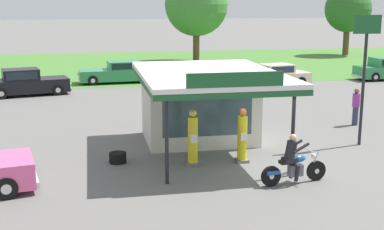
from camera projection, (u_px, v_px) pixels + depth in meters
ground_plane at (269, 168)px, 17.68m from camera, size 300.00×300.00×0.00m
grass_verge_strip at (156, 65)px, 46.44m from camera, size 120.00×24.00×0.01m
service_station_kiosk at (201, 99)px, 20.51m from camera, size 4.96×7.23×3.46m
gas_pump_nearside at (193, 140)px, 17.86m from camera, size 0.44×0.44×1.95m
gas_pump_offside at (242, 138)px, 18.19m from camera, size 0.44×0.44×1.91m
motorcycle_with_rider at (293, 163)px, 16.06m from camera, size 2.22×0.71×1.58m
parked_car_back_row_right at (118, 73)px, 36.15m from camera, size 5.39×2.30×1.47m
parked_car_second_row_spare at (274, 76)px, 34.53m from camera, size 5.25×2.57×1.46m
parked_car_back_row_centre_right at (27, 83)px, 31.22m from camera, size 5.12×2.77×1.59m
bystander_chatting_near_pumps at (356, 106)px, 23.63m from camera, size 0.34×0.34×1.69m
tree_oak_distant_spare at (196, 4)px, 47.86m from camera, size 5.82×5.82×8.14m
tree_oak_far_left at (349, 10)px, 53.84m from camera, size 4.72×4.72×7.07m
roadside_pole_sign at (365, 58)px, 19.84m from camera, size 1.10×0.12×5.02m
spare_tire_stack at (118, 158)px, 18.24m from camera, size 0.60×0.60×0.36m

